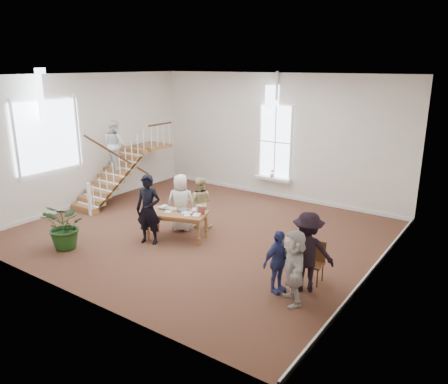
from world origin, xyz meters
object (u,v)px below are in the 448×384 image
Objects in this scene: person_yellow at (199,202)px; elderly_woman at (181,203)px; side_chair at (315,260)px; library_table at (177,215)px; woman_cluster_b at (307,252)px; woman_cluster_a at (278,262)px; police_officer at (148,209)px; woman_cluster_c at (294,267)px; floor_plant at (66,226)px.

elderly_woman is at bearing 31.60° from person_yellow.
library_table is at bearing 175.18° from side_chair.
woman_cluster_a is at bearing 17.38° from woman_cluster_b.
library_table is 0.85m from police_officer.
person_yellow is at bearing -158.70° from woman_cluster_c.
elderly_woman is at bearing 66.93° from police_officer.
police_officer is 4.72m from side_chair.
floor_plant reaches higher than library_table.
police_officer is 2.21m from floor_plant.
police_officer reaches higher than floor_plant.
police_officer is 1.50× the size of floor_plant.
side_chair is (4.57, -0.73, -0.32)m from elderly_woman.
person_yellow is at bearing -153.74° from elderly_woman.
elderly_woman is 0.59m from person_yellow.
floor_plant is 6.54m from side_chair.
woman_cluster_b is at bearing -92.38° from side_chair.
woman_cluster_a is 1.48× the size of side_chair.
library_table is 1.10× the size of elderly_woman.
floor_plant is (-1.99, -2.23, -0.07)m from library_table.
library_table is 4.40m from woman_cluster_c.
side_chair reaches higher than library_table.
police_officer reaches higher than elderly_woman.
woman_cluster_c is at bearing -92.66° from side_chair.
woman_cluster_b is at bearing 130.92° from person_yellow.
library_table is at bearing 88.96° from elderly_woman.
person_yellow reaches higher than woman_cluster_a.
floor_plant is at bearing -150.64° from library_table.
woman_cluster_b is 1.12× the size of woman_cluster_c.
woman_cluster_c reaches higher than person_yellow.
police_officer reaches higher than woman_cluster_c.
woman_cluster_c is 1.24× the size of floor_plant.
library_table is at bearing 48.28° from floor_plant.
elderly_woman is 3.26m from floor_plant.
person_yellow is (0.30, 0.50, -0.07)m from elderly_woman.
side_chair is at bearing 136.50° from person_yellow.
police_officer reaches higher than woman_cluster_a.
floor_plant is (-6.20, -1.62, -0.25)m from woman_cluster_b.
police_officer is at bearing -176.50° from side_chair.
library_table is 0.97× the size of police_officer.
library_table is 1.17× the size of woman_cluster_c.
library_table is 3.89m from woman_cluster_a.
elderly_woman is 1.32× the size of floor_plant.
elderly_woman reaches higher than library_table.
woman_cluster_a reaches higher than floor_plant.
person_yellow is 3.84m from floor_plant.
side_chair is (4.21, -0.14, -0.18)m from library_table.
woman_cluster_c reaches higher than library_table.
elderly_woman is 1.07× the size of woman_cluster_c.
woman_cluster_a is 0.89× the size of woman_cluster_c.
woman_cluster_b is at bearing -30.19° from woman_cluster_a.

